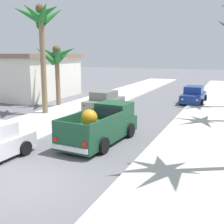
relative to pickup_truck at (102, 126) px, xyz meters
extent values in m
plane|color=slate|center=(-0.24, -5.33, -0.80)|extent=(160.00, 160.00, 0.00)
cube|color=beige|center=(-5.32, 6.67, -0.74)|extent=(4.66, 60.00, 0.12)
cube|color=beige|center=(4.83, 6.67, -0.74)|extent=(4.66, 60.00, 0.12)
cube|color=silver|center=(-4.39, 6.67, -0.75)|extent=(0.16, 60.00, 0.10)
cube|color=silver|center=(3.90, 6.67, -0.75)|extent=(0.16, 60.00, 0.10)
cube|color=#19472D|center=(-0.01, -0.21, -0.20)|extent=(2.31, 5.23, 0.80)
cube|color=#19472D|center=(0.12, 1.39, 0.60)|extent=(1.83, 1.63, 0.80)
cube|color=#283342|center=(0.06, 0.63, 0.62)|extent=(1.38, 0.17, 0.44)
cube|color=#283342|center=(0.17, 2.15, 0.62)|extent=(1.46, 0.17, 0.48)
cube|color=#19472D|center=(-0.98, -0.99, 0.48)|extent=(0.36, 3.30, 0.56)
cube|color=#19472D|center=(0.83, -1.13, 0.48)|extent=(0.36, 3.30, 0.56)
cube|color=#19472D|center=(-0.20, -2.71, 0.48)|extent=(1.88, 0.25, 0.56)
cube|color=silver|center=(-0.21, -2.80, -0.36)|extent=(1.83, 0.26, 0.20)
cylinder|color=black|center=(-0.87, 1.39, -0.42)|extent=(0.32, 0.78, 0.76)
cylinder|color=black|center=(1.09, 1.24, -0.42)|extent=(0.32, 0.78, 0.76)
cylinder|color=black|center=(-1.09, -1.53, -0.42)|extent=(0.32, 0.78, 0.76)
cylinder|color=black|center=(0.86, -1.68, -0.42)|extent=(0.32, 0.78, 0.76)
cube|color=red|center=(-0.95, -2.71, -0.06)|extent=(0.22, 0.06, 0.18)
cube|color=red|center=(0.54, -2.83, -0.06)|extent=(0.22, 0.06, 0.18)
sphere|color=orange|center=(-0.23, -0.91, 0.60)|extent=(0.80, 0.80, 0.80)
cube|color=navy|center=(2.76, 13.75, -0.26)|extent=(1.86, 4.24, 0.72)
cube|color=navy|center=(2.76, 13.85, 0.42)|extent=(1.57, 2.13, 0.64)
cube|color=#283342|center=(2.73, 12.88, 0.40)|extent=(1.37, 0.11, 0.52)
cube|color=#283342|center=(2.78, 14.82, 0.40)|extent=(1.34, 0.11, 0.50)
cylinder|color=black|center=(3.63, 12.43, -0.48)|extent=(0.23, 0.64, 0.64)
cylinder|color=black|center=(1.82, 12.47, -0.48)|extent=(0.23, 0.64, 0.64)
cylinder|color=black|center=(3.69, 15.03, -0.48)|extent=(0.23, 0.64, 0.64)
cylinder|color=black|center=(1.88, 15.07, -0.48)|extent=(0.23, 0.64, 0.64)
cube|color=red|center=(3.44, 15.84, -0.15)|extent=(0.20, 0.04, 0.12)
cube|color=white|center=(3.32, 11.62, -0.19)|extent=(0.20, 0.04, 0.10)
cube|color=red|center=(2.17, 15.87, -0.15)|extent=(0.20, 0.04, 0.12)
cube|color=white|center=(2.09, 11.65, -0.19)|extent=(0.20, 0.04, 0.10)
cube|color=slate|center=(-3.32, 7.57, -0.26)|extent=(1.93, 4.27, 0.72)
cube|color=slate|center=(-3.33, 7.47, 0.42)|extent=(1.61, 2.16, 0.64)
cube|color=#283342|center=(-3.29, 8.44, 0.40)|extent=(1.37, 0.14, 0.52)
cube|color=#283342|center=(-3.37, 6.50, 0.40)|extent=(1.34, 0.14, 0.50)
cylinder|color=black|center=(-4.17, 8.91, -0.48)|extent=(0.25, 0.65, 0.64)
cylinder|color=black|center=(-2.37, 8.83, -0.48)|extent=(0.25, 0.65, 0.64)
cylinder|color=black|center=(-4.28, 6.30, -0.48)|extent=(0.25, 0.65, 0.64)
cylinder|color=black|center=(-2.48, 6.23, -0.48)|extent=(0.25, 0.65, 0.64)
cube|color=red|center=(-4.04, 5.49, -0.15)|extent=(0.20, 0.05, 0.12)
cube|color=white|center=(-3.85, 9.70, -0.19)|extent=(0.20, 0.05, 0.10)
cube|color=red|center=(-2.78, 5.43, -0.15)|extent=(0.20, 0.05, 0.12)
cube|color=white|center=(-2.62, 9.65, -0.19)|extent=(0.20, 0.05, 0.10)
cube|color=#283342|center=(-3.14, -3.39, 0.40)|extent=(1.34, 0.14, 0.50)
cylinder|color=black|center=(-2.22, -3.20, -0.48)|extent=(0.25, 0.65, 0.64)
cube|color=red|center=(-2.45, -2.38, -0.15)|extent=(0.20, 0.05, 0.12)
cube|color=red|center=(-3.72, -2.32, -0.15)|extent=(0.20, 0.05, 0.12)
cylinder|color=#846B4C|center=(-7.65, 7.55, 1.59)|extent=(0.38, 0.43, 4.78)
cone|color=#23702D|center=(-6.83, 7.70, 3.76)|extent=(1.82, 0.88, 1.15)
cone|color=#23702D|center=(-7.26, 8.23, 3.62)|extent=(1.28, 1.68, 1.37)
cone|color=#23702D|center=(-8.00, 8.17, 3.67)|extent=(1.23, 1.58, 1.27)
cone|color=#23702D|center=(-8.47, 7.68, 3.72)|extent=(1.82, 0.83, 1.22)
cone|color=#23702D|center=(-8.20, 6.76, 3.48)|extent=(1.53, 1.84, 1.63)
cone|color=#23702D|center=(-7.00, 6.76, 3.60)|extent=(1.74, 1.95, 1.46)
sphere|color=brown|center=(-7.65, 7.55, 3.98)|extent=(0.69, 0.69, 0.69)
cylinder|color=#846B4C|center=(-6.66, 4.33, 2.93)|extent=(0.39, 0.44, 7.47)
cone|color=#23702D|center=(-5.94, 4.36, 6.52)|extent=(1.56, 0.62, 1.02)
cone|color=#23702D|center=(-6.16, 5.05, 6.29)|extent=(1.47, 1.77, 1.42)
cone|color=#23702D|center=(-7.00, 5.14, 6.24)|extent=(1.19, 1.82, 1.51)
cone|color=#23702D|center=(-7.52, 4.96, 6.15)|extent=(1.99, 1.66, 1.68)
cone|color=#23702D|center=(-7.60, 3.97, 6.34)|extent=(2.13, 1.28, 1.36)
cone|color=#23702D|center=(-6.80, 3.56, 6.40)|extent=(0.85, 1.73, 1.23)
cone|color=#23702D|center=(-5.95, 3.71, 6.34)|extent=(1.83, 1.71, 1.35)
sphere|color=brown|center=(-6.66, 4.33, 6.66)|extent=(0.70, 0.70, 0.70)
cube|color=silver|center=(-14.13, 11.08, 1.21)|extent=(8.58, 8.68, 4.02)
cube|color=#846656|center=(-14.13, 11.08, 3.42)|extent=(9.08, 9.18, 0.40)
camera|label=1|loc=(5.97, -12.64, 3.59)|focal=45.46mm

